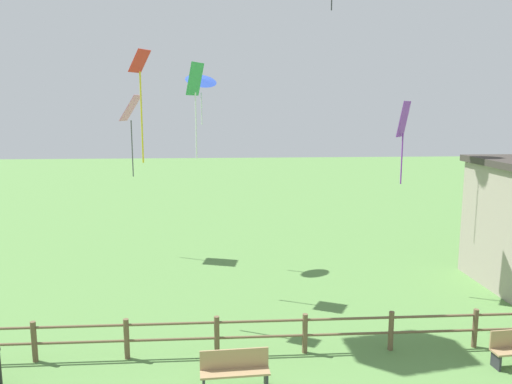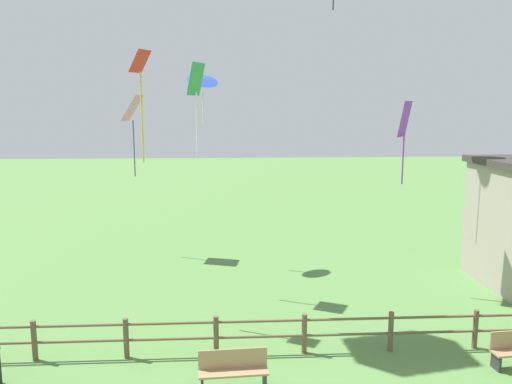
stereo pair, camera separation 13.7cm
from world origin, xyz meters
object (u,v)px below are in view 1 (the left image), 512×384
at_px(kite_purple_streamer, 403,126).
at_px(park_bench_near_fence, 235,369).
at_px(kite_pink_diamond, 131,116).
at_px(kite_blue_delta, 201,80).
at_px(kite_red_diamond, 140,87).
at_px(kite_green_diamond, 195,90).

bearing_deg(kite_purple_streamer, park_bench_near_fence, -134.27).
height_order(park_bench_near_fence, kite_pink_diamond, kite_pink_diamond).
xyz_separation_m(park_bench_near_fence, kite_blue_delta, (-1.05, 10.02, 7.09)).
bearing_deg(kite_blue_delta, kite_red_diamond, -105.16).
relative_size(park_bench_near_fence, kite_purple_streamer, 0.57).
bearing_deg(kite_blue_delta, kite_pink_diamond, 155.03).
relative_size(kite_green_diamond, kite_red_diamond, 0.99).
bearing_deg(kite_purple_streamer, kite_green_diamond, 176.47).
bearing_deg(kite_red_diamond, kite_purple_streamer, 11.90).
height_order(kite_pink_diamond, kite_blue_delta, kite_blue_delta).
xyz_separation_m(kite_blue_delta, kite_red_diamond, (-1.54, -5.69, -0.51)).
height_order(kite_blue_delta, kite_purple_streamer, kite_blue_delta).
xyz_separation_m(park_bench_near_fence, kite_red_diamond, (-2.59, 4.33, 6.58)).
xyz_separation_m(kite_pink_diamond, kite_red_diamond, (1.58, -7.14, 0.94)).
bearing_deg(kite_green_diamond, kite_pink_diamond, 121.97).
distance_m(kite_red_diamond, kite_purple_streamer, 8.85).
bearing_deg(kite_blue_delta, kite_green_diamond, -91.08).
bearing_deg(kite_purple_streamer, kite_blue_delta, 151.15).
relative_size(park_bench_near_fence, kite_blue_delta, 0.76).
xyz_separation_m(kite_green_diamond, kite_red_diamond, (-1.48, -2.25, 0.02)).
bearing_deg(kite_green_diamond, kite_purple_streamer, -3.53).
xyz_separation_m(kite_pink_diamond, kite_blue_delta, (3.12, -1.45, 1.44)).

